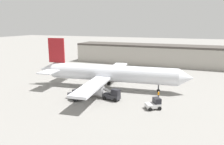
{
  "coord_description": "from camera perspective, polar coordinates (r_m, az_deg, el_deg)",
  "views": [
    {
      "loc": [
        18.41,
        -46.82,
        15.13
      ],
      "look_at": [
        0.0,
        0.0,
        3.92
      ],
      "focal_mm": 35.0,
      "sensor_mm": 36.0,
      "label": 1
    }
  ],
  "objects": [
    {
      "name": "pushback_tug",
      "position": [
        40.74,
        10.96,
        -8.05
      ],
      "size": [
        3.24,
        3.12,
        2.04
      ],
      "rotation": [
        0.0,
        0.0,
        0.59
      ],
      "color": "silver",
      "rests_on": "ground_plane"
    },
    {
      "name": "terminal_building",
      "position": [
        84.74,
        13.09,
        4.52
      ],
      "size": [
        67.1,
        11.02,
        7.48
      ],
      "color": "#ADA89E",
      "rests_on": "ground_plane"
    },
    {
      "name": "belt_loader_truck",
      "position": [
        44.26,
        0.17,
        -5.87
      ],
      "size": [
        3.77,
        2.27,
        2.43
      ],
      "rotation": [
        0.0,
        0.0,
        -0.17
      ],
      "color": "#2D2D33",
      "rests_on": "ground_plane"
    },
    {
      "name": "baggage_tug",
      "position": [
        45.23,
        -9.43,
        -5.75
      ],
      "size": [
        3.87,
        3.3,
        2.26
      ],
      "rotation": [
        0.0,
        0.0,
        -0.51
      ],
      "color": "#2D2D33",
      "rests_on": "ground_plane"
    },
    {
      "name": "ground_crew_worker",
      "position": [
        46.37,
        12.05,
        -5.64
      ],
      "size": [
        0.36,
        0.36,
        1.61
      ],
      "rotation": [
        0.0,
        0.0,
        0.27
      ],
      "color": "#1E2338",
      "rests_on": "ground_plane"
    },
    {
      "name": "airplane",
      "position": [
        51.86,
        -1.0,
        -0.24
      ],
      "size": [
        37.83,
        33.59,
        11.75
      ],
      "rotation": [
        0.0,
        0.0,
        0.1
      ],
      "color": "silver",
      "rests_on": "ground_plane"
    },
    {
      "name": "ground_plane",
      "position": [
        52.53,
        0.0,
        -4.18
      ],
      "size": [
        400.0,
        400.0,
        0.0
      ],
      "primitive_type": "plane",
      "color": "gray"
    }
  ]
}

